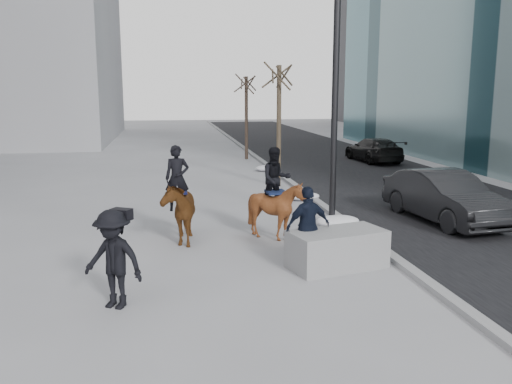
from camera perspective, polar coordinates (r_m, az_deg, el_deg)
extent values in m
plane|color=gray|center=(11.50, 0.98, -8.46)|extent=(120.00, 120.00, 0.00)
cube|color=black|center=(22.86, 13.85, 0.87)|extent=(8.00, 90.00, 0.01)
cube|color=gray|center=(21.60, 4.05, 0.75)|extent=(0.25, 90.00, 0.12)
cube|color=gray|center=(11.83, 8.53, -5.96)|extent=(2.23, 1.50, 0.82)
imported|color=black|center=(16.57, 19.21, -0.47)|extent=(2.06, 4.64, 1.48)
imported|color=black|center=(29.68, 12.27, 4.38)|extent=(2.07, 4.55, 1.29)
imported|color=#532D10|center=(13.75, -8.20, -1.95)|extent=(0.88, 1.89, 1.58)
imported|color=black|center=(13.75, -8.30, 1.46)|extent=(0.61, 0.41, 1.66)
cube|color=black|center=(13.81, -8.26, 0.03)|extent=(0.49, 0.57, 0.06)
imported|color=#4F240F|center=(13.76, 2.21, -1.92)|extent=(1.32, 1.47, 1.54)
imported|color=black|center=(13.76, 2.10, 1.38)|extent=(0.82, 0.65, 1.61)
cube|color=#0F1939|center=(13.82, 2.09, 0.00)|extent=(0.51, 0.59, 0.06)
imported|color=black|center=(11.76, 5.50, -3.62)|extent=(1.10, 0.66, 1.75)
cylinder|color=#CA440B|center=(12.20, 4.63, -1.77)|extent=(0.04, 0.18, 0.07)
imported|color=black|center=(9.79, -14.78, -6.88)|extent=(1.31, 1.12, 1.75)
cube|color=black|center=(9.83, -13.99, -2.29)|extent=(0.42, 0.37, 0.20)
cylinder|color=black|center=(15.13, 8.41, 13.32)|extent=(0.18, 0.18, 9.00)
ellipsoid|color=silver|center=(25.58, 1.22, 2.52)|extent=(1.15, 0.73, 0.29)
ellipsoid|color=silver|center=(18.91, 5.08, -0.45)|extent=(1.09, 0.69, 0.28)
ellipsoid|color=silver|center=(15.37, 8.58, -3.05)|extent=(1.24, 0.79, 0.32)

